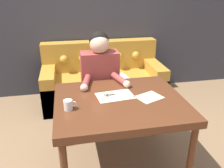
# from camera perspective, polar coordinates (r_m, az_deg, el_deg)

# --- Properties ---
(wall_back) EXTENTS (8.00, 0.06, 2.60)m
(wall_back) POSITION_cam_1_polar(r_m,az_deg,el_deg) (3.95, -6.42, 16.11)
(wall_back) COLOR #383842
(wall_back) RESTS_ON ground_plane
(dining_table) EXTENTS (1.21, 1.00, 0.78)m
(dining_table) POSITION_cam_1_polar(r_m,az_deg,el_deg) (2.26, 1.89, -5.51)
(dining_table) COLOR #562D19
(dining_table) RESTS_ON ground_plane
(couch) EXTENTS (1.86, 0.86, 0.91)m
(couch) POSITION_cam_1_polar(r_m,az_deg,el_deg) (3.82, -2.27, 0.71)
(couch) COLOR #B7842D
(couch) RESTS_ON ground_plane
(person) EXTENTS (0.53, 0.59, 1.30)m
(person) POSITION_cam_1_polar(r_m,az_deg,el_deg) (2.84, -2.87, 0.17)
(person) COLOR #33281E
(person) RESTS_ON ground_plane
(pattern_paper_main) EXTENTS (0.38, 0.27, 0.00)m
(pattern_paper_main) POSITION_cam_1_polar(r_m,az_deg,el_deg) (2.30, 0.75, -2.86)
(pattern_paper_main) COLOR beige
(pattern_paper_main) RESTS_ON dining_table
(pattern_paper_offcut) EXTENTS (0.29, 0.26, 0.00)m
(pattern_paper_offcut) POSITION_cam_1_polar(r_m,az_deg,el_deg) (2.30, 8.97, -3.14)
(pattern_paper_offcut) COLOR beige
(pattern_paper_offcut) RESTS_ON dining_table
(scissors) EXTENTS (0.25, 0.08, 0.01)m
(scissors) POSITION_cam_1_polar(r_m,az_deg,el_deg) (2.31, 0.03, -2.66)
(scissors) COLOR silver
(scissors) RESTS_ON dining_table
(mug) EXTENTS (0.11, 0.08, 0.09)m
(mug) POSITION_cam_1_polar(r_m,az_deg,el_deg) (2.08, -10.45, -4.96)
(mug) COLOR silver
(mug) RESTS_ON dining_table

